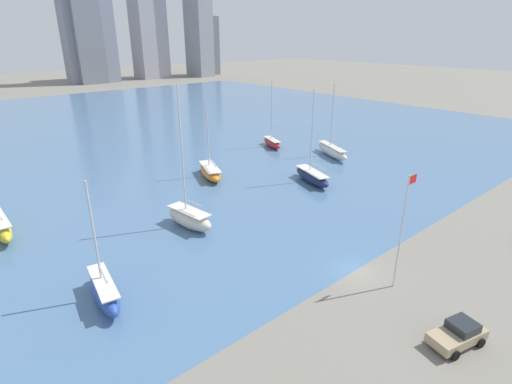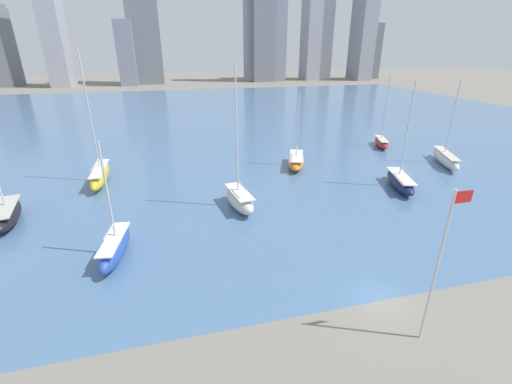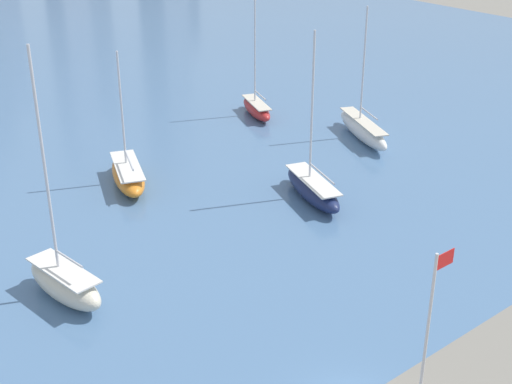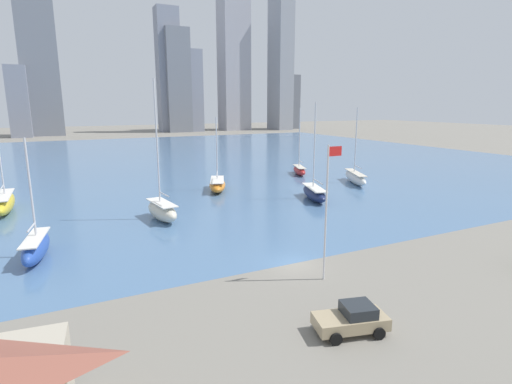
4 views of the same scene
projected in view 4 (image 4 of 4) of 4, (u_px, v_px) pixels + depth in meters
The scene contains 12 objects.
ground_plane at pixel (293, 264), 33.49m from camera, with size 500.00×500.00×0.00m, color gray.
harbor_water at pixel (139, 161), 94.84m from camera, with size 180.00×140.00×0.00m.
flag_pole at pixel (327, 208), 29.33m from camera, with size 1.24×0.14×10.28m.
distant_city_skyline at pixel (121, 73), 182.74m from camera, with size 198.32×24.76×72.06m.
sailboat_blue at pixel (36, 247), 34.28m from camera, with size 2.83×7.40×10.41m.
sailboat_cream at pixel (162, 210), 45.92m from camera, with size 3.09×7.18×15.87m.
sailboat_navy at pixel (314, 193), 55.96m from camera, with size 4.70×8.72×13.44m.
sailboat_yellow at pixel (5, 202), 49.62m from camera, with size 1.98×10.04×17.15m.
sailboat_white at pixel (355, 177), 67.50m from camera, with size 5.67×10.20×12.63m.
sailboat_orange at pixel (217, 184), 61.90m from camera, with size 5.30×8.63×11.20m.
sailboat_red at pixel (299, 170), 76.26m from camera, with size 4.08×7.21×12.54m.
parked_pickup_tan at pixel (352, 319), 23.20m from camera, with size 4.56×3.00×1.73m.
Camera 4 is at (-16.70, -26.82, 13.02)m, focal length 28.00 mm.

